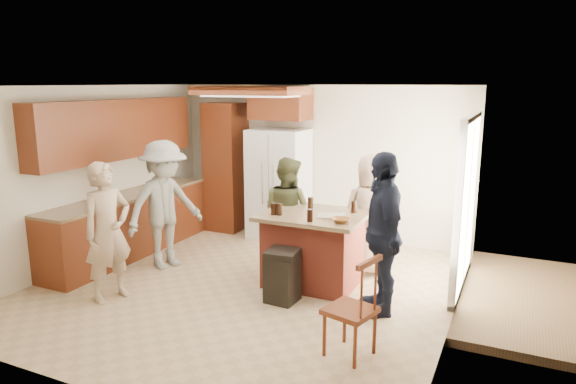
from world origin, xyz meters
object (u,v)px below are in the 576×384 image
at_px(person_behind_left, 287,213).
at_px(person_counter, 165,205).
at_px(trash_bin, 282,276).
at_px(person_side_right, 382,234).
at_px(person_front_left, 108,232).
at_px(person_behind_right, 371,215).
at_px(spindle_chair, 352,311).
at_px(kitchen_island, 313,248).
at_px(refrigerator, 279,184).

relative_size(person_behind_left, person_counter, 0.87).
distance_m(person_behind_left, trash_bin, 1.26).
height_order(person_behind_left, trash_bin, person_behind_left).
distance_m(person_behind_left, person_side_right, 1.78).
relative_size(person_front_left, person_behind_right, 1.01).
distance_m(person_behind_left, person_counter, 1.69).
distance_m(trash_bin, spindle_chair, 1.41).
xyz_separation_m(person_behind_left, person_side_right, (1.55, -0.86, 0.14)).
bearing_deg(spindle_chair, person_behind_left, 128.93).
height_order(person_behind_right, spindle_chair, person_behind_right).
distance_m(kitchen_island, spindle_chair, 1.81).
height_order(person_behind_left, kitchen_island, person_behind_left).
distance_m(person_behind_right, spindle_chair, 2.26).
bearing_deg(person_side_right, person_behind_left, -146.41).
height_order(person_front_left, person_behind_left, person_front_left).
distance_m(person_behind_right, person_side_right, 1.20).
bearing_deg(spindle_chair, person_behind_right, 101.48).
relative_size(person_front_left, person_behind_left, 1.07).
bearing_deg(person_side_right, kitchen_island, -141.18).
height_order(person_front_left, person_side_right, person_side_right).
bearing_deg(refrigerator, person_behind_left, -59.48).
relative_size(person_behind_left, kitchen_island, 1.21).
bearing_deg(person_front_left, spindle_chair, -76.18).
bearing_deg(person_side_right, refrigerator, -159.90).
bearing_deg(person_side_right, person_front_left, -98.88).
relative_size(person_counter, kitchen_island, 1.39).
bearing_deg(person_counter, person_front_left, -156.36).
bearing_deg(person_behind_right, person_behind_left, -17.50).
height_order(person_behind_left, person_behind_right, person_behind_right).
bearing_deg(spindle_chair, person_counter, 158.41).
bearing_deg(trash_bin, person_behind_left, 111.95).
bearing_deg(person_counter, spindle_chair, -91.95).
height_order(person_counter, kitchen_island, person_counter).
distance_m(person_front_left, kitchen_island, 2.50).
bearing_deg(trash_bin, refrigerator, 116.65).
distance_m(person_front_left, person_side_right, 3.17).
bearing_deg(trash_bin, person_counter, 169.07).
height_order(person_front_left, kitchen_island, person_front_left).
xyz_separation_m(kitchen_island, trash_bin, (-0.12, -0.66, -0.16)).
bearing_deg(spindle_chair, person_front_left, 178.77).
relative_size(refrigerator, spindle_chair, 1.81).
bearing_deg(kitchen_island, trash_bin, -100.36).
bearing_deg(person_front_left, person_behind_right, -35.46).
distance_m(person_counter, refrigerator, 2.09).
bearing_deg(kitchen_island, person_front_left, -144.44).
height_order(person_behind_right, person_counter, person_counter).
xyz_separation_m(person_counter, spindle_chair, (3.09, -1.22, -0.43)).
xyz_separation_m(person_front_left, refrigerator, (0.74, 3.08, 0.07)).
height_order(person_behind_right, kitchen_island, person_behind_right).
distance_m(refrigerator, kitchen_island, 2.13).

